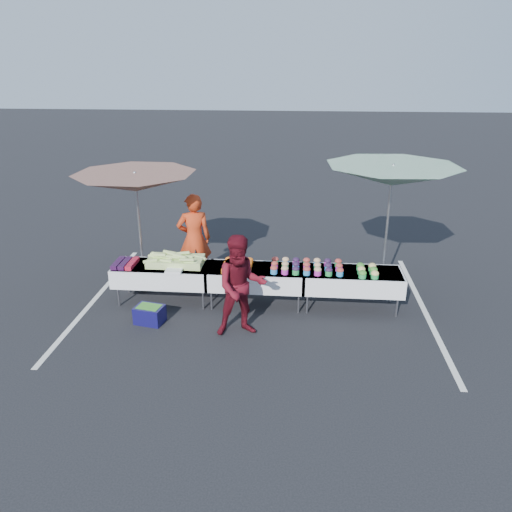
# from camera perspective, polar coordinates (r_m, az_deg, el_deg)

# --- Properties ---
(ground) EXTENTS (80.00, 80.00, 0.00)m
(ground) POSITION_cam_1_polar(r_m,az_deg,el_deg) (9.73, 0.00, -5.49)
(ground) COLOR black
(stripe_left) EXTENTS (0.10, 5.00, 0.00)m
(stripe_left) POSITION_cam_1_polar(r_m,az_deg,el_deg) (10.47, -17.79, -4.54)
(stripe_left) COLOR silver
(stripe_left) RESTS_ON ground
(stripe_right) EXTENTS (0.10, 5.00, 0.00)m
(stripe_right) POSITION_cam_1_polar(r_m,az_deg,el_deg) (10.01, 18.68, -5.90)
(stripe_right) COLOR silver
(stripe_right) RESTS_ON ground
(table_left) EXTENTS (1.86, 0.81, 0.75)m
(table_left) POSITION_cam_1_polar(r_m,az_deg,el_deg) (9.79, -10.57, -1.94)
(table_left) COLOR white
(table_left) RESTS_ON ground
(table_center) EXTENTS (1.86, 0.81, 0.75)m
(table_center) POSITION_cam_1_polar(r_m,az_deg,el_deg) (9.48, 0.00, -2.35)
(table_center) COLOR white
(table_center) RESTS_ON ground
(table_right) EXTENTS (1.86, 0.81, 0.75)m
(table_right) POSITION_cam_1_polar(r_m,az_deg,el_deg) (9.51, 10.88, -2.68)
(table_right) COLOR white
(table_right) RESTS_ON ground
(berry_punnets) EXTENTS (0.40, 0.54, 0.08)m
(berry_punnets) POSITION_cam_1_polar(r_m,az_deg,el_deg) (9.86, -14.72, -0.81)
(berry_punnets) COLOR black
(berry_punnets) RESTS_ON table_left
(corn_pile) EXTENTS (1.16, 0.57, 0.26)m
(corn_pile) POSITION_cam_1_polar(r_m,az_deg,el_deg) (9.67, -9.21, -0.51)
(corn_pile) COLOR #B0D86E
(corn_pile) RESTS_ON table_left
(plastic_bags) EXTENTS (0.30, 0.25, 0.05)m
(plastic_bags) POSITION_cam_1_polar(r_m,az_deg,el_deg) (9.37, -9.34, -1.66)
(plastic_bags) COLOR white
(plastic_bags) RESTS_ON table_left
(carrot_bowls) EXTENTS (0.55, 0.69, 0.11)m
(carrot_bowls) POSITION_cam_1_polar(r_m,az_deg,el_deg) (9.42, -2.13, -1.09)
(carrot_bowls) COLOR orange
(carrot_bowls) RESTS_ON table_center
(potato_cups) EXTENTS (1.34, 0.58, 0.16)m
(potato_cups) POSITION_cam_1_polar(r_m,az_deg,el_deg) (9.35, 5.81, -1.15)
(potato_cups) COLOR #2B84CB
(potato_cups) RESTS_ON table_right
(bean_baskets) EXTENTS (0.36, 0.50, 0.15)m
(bean_baskets) POSITION_cam_1_polar(r_m,az_deg,el_deg) (9.36, 12.62, -1.63)
(bean_baskets) COLOR green
(bean_baskets) RESTS_ON table_right
(vendor) EXTENTS (0.80, 0.64, 1.92)m
(vendor) POSITION_cam_1_polar(r_m,az_deg,el_deg) (10.42, -7.07, 1.96)
(vendor) COLOR red
(vendor) RESTS_ON ground
(customer) EXTENTS (1.00, 0.86, 1.78)m
(customer) POSITION_cam_1_polar(r_m,az_deg,el_deg) (8.35, -1.71, -3.47)
(customer) COLOR #580D18
(customer) RESTS_ON ground
(umbrella_left) EXTENTS (3.08, 3.08, 2.44)m
(umbrella_left) POSITION_cam_1_polar(r_m,az_deg,el_deg) (9.96, -13.61, 8.10)
(umbrella_left) COLOR black
(umbrella_left) RESTS_ON ground
(umbrella_right) EXTENTS (3.26, 3.26, 2.62)m
(umbrella_right) POSITION_cam_1_polar(r_m,az_deg,el_deg) (9.82, 15.29, 8.76)
(umbrella_right) COLOR black
(umbrella_right) RESTS_ON ground
(storage_bin) EXTENTS (0.56, 0.45, 0.32)m
(storage_bin) POSITION_cam_1_polar(r_m,az_deg,el_deg) (9.20, -12.06, -6.51)
(storage_bin) COLOR #0F0D42
(storage_bin) RESTS_ON ground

